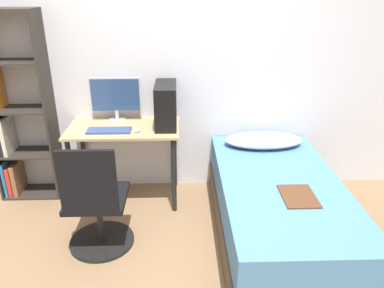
# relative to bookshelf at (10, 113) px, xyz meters

# --- Properties ---
(ground_plane) EXTENTS (14.00, 14.00, 0.00)m
(ground_plane) POSITION_rel_bookshelf_xyz_m (1.48, -1.20, -0.85)
(ground_plane) COLOR #846647
(wall_back) EXTENTS (8.00, 0.05, 2.50)m
(wall_back) POSITION_rel_bookshelf_xyz_m (1.48, 0.17, 0.40)
(wall_back) COLOR silver
(wall_back) RESTS_ON ground_plane
(desk) EXTENTS (1.00, 0.56, 0.74)m
(desk) POSITION_rel_bookshelf_xyz_m (1.05, -0.13, -0.23)
(desk) COLOR tan
(desk) RESTS_ON ground_plane
(bookshelf) EXTENTS (0.55, 0.30, 1.75)m
(bookshelf) POSITION_rel_bookshelf_xyz_m (0.00, 0.00, 0.00)
(bookshelf) COLOR #2D2823
(bookshelf) RESTS_ON ground_plane
(office_chair) EXTENTS (0.51, 0.51, 0.92)m
(office_chair) POSITION_rel_bookshelf_xyz_m (0.91, -0.87, -0.50)
(office_chair) COLOR black
(office_chair) RESTS_ON ground_plane
(bed) EXTENTS (0.95, 1.87, 0.54)m
(bed) POSITION_rel_bookshelf_xyz_m (2.34, -0.79, -0.58)
(bed) COLOR #4C3D2D
(bed) RESTS_ON ground_plane
(pillow) EXTENTS (0.73, 0.36, 0.11)m
(pillow) POSITION_rel_bookshelf_xyz_m (2.34, -0.11, -0.26)
(pillow) COLOR #B2B7C6
(pillow) RESTS_ON bed
(magazine) EXTENTS (0.24, 0.32, 0.01)m
(magazine) POSITION_rel_bookshelf_xyz_m (2.40, -1.03, -0.30)
(magazine) COLOR #56331E
(magazine) RESTS_ON bed
(monitor) EXTENTS (0.47, 0.15, 0.41)m
(monitor) POSITION_rel_bookshelf_xyz_m (0.96, 0.05, 0.13)
(monitor) COLOR #B7B7BC
(monitor) RESTS_ON desk
(keyboard) EXTENTS (0.38, 0.14, 0.02)m
(keyboard) POSITION_rel_bookshelf_xyz_m (0.94, -0.24, -0.09)
(keyboard) COLOR #33477A
(keyboard) RESTS_ON desk
(pc_tower) EXTENTS (0.19, 0.44, 0.38)m
(pc_tower) POSITION_rel_bookshelf_xyz_m (1.43, -0.09, 0.09)
(pc_tower) COLOR black
(pc_tower) RESTS_ON desk
(mouse) EXTENTS (0.06, 0.09, 0.02)m
(mouse) POSITION_rel_bookshelf_xyz_m (1.18, -0.24, -0.09)
(mouse) COLOR silver
(mouse) RESTS_ON desk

